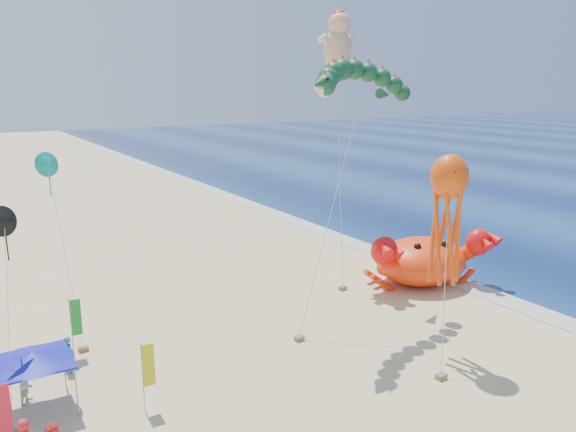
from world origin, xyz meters
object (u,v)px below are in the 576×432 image
Objects in this scene: crab_inflatable at (423,259)px; dragon_kite at (360,86)px; cherub_kite at (338,43)px; canopy_blue at (32,357)px; octopus_kite at (447,210)px.

crab_inflatable is 13.95m from dragon_kite.
canopy_blue is at bearing -158.52° from cherub_kite.
crab_inflatable reaches higher than canopy_blue.
canopy_blue is (-18.55, 5.04, -5.11)m from octopus_kite.
octopus_kite is (0.67, -6.26, -5.90)m from dragon_kite.
cherub_kite is 16.51m from octopus_kite.
octopus_kite is at bearing -15.19° from canopy_blue.
canopy_blue is at bearing -176.10° from dragon_kite.
cherub_kite is 1.79× the size of octopus_kite.
dragon_kite reaches higher than octopus_kite.
octopus_kite is at bearing -103.35° from cherub_kite.
crab_inflatable is 0.49× the size of cherub_kite.
cherub_kite reaches higher than dragon_kite.
dragon_kite is at bearing 3.90° from canopy_blue.
dragon_kite reaches higher than crab_inflatable.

